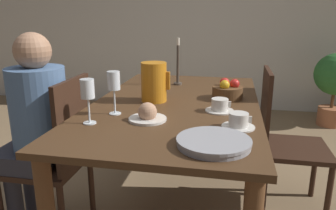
# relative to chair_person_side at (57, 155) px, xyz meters

# --- Properties ---
(wall_back) EXTENTS (10.00, 0.06, 2.60)m
(wall_back) POSITION_rel_chair_person_side_xyz_m (0.65, 2.90, 0.81)
(wall_back) COLOR beige
(wall_back) RESTS_ON ground_plane
(dining_table) EXTENTS (0.92, 1.61, 0.77)m
(dining_table) POSITION_rel_chair_person_side_xyz_m (0.65, 0.23, 0.17)
(dining_table) COLOR #472D19
(dining_table) RESTS_ON ground_plane
(chair_person_side) EXTENTS (0.42, 0.42, 0.93)m
(chair_person_side) POSITION_rel_chair_person_side_xyz_m (0.00, 0.00, 0.00)
(chair_person_side) COLOR #331E14
(chair_person_side) RESTS_ON ground_plane
(chair_opposite) EXTENTS (0.42, 0.42, 0.93)m
(chair_opposite) POSITION_rel_chair_person_side_xyz_m (1.29, 0.50, 0.00)
(chair_opposite) COLOR #331E14
(chair_opposite) RESTS_ON ground_plane
(person_seated) EXTENTS (0.39, 0.41, 1.17)m
(person_seated) POSITION_rel_chair_person_side_xyz_m (-0.09, -0.03, 0.20)
(person_seated) COLOR #33333D
(person_seated) RESTS_ON ground_plane
(red_pitcher) EXTENTS (0.17, 0.15, 0.22)m
(red_pitcher) POSITION_rel_chair_person_side_xyz_m (0.52, 0.23, 0.40)
(red_pitcher) COLOR orange
(red_pitcher) RESTS_ON dining_table
(wine_glass_water) EXTENTS (0.06, 0.06, 0.22)m
(wine_glass_water) POSITION_rel_chair_person_side_xyz_m (0.38, -0.05, 0.45)
(wine_glass_water) COLOR white
(wine_glass_water) RESTS_ON dining_table
(wine_glass_juice) EXTENTS (0.06, 0.06, 0.21)m
(wine_glass_juice) POSITION_rel_chair_person_side_xyz_m (0.32, -0.21, 0.44)
(wine_glass_juice) COLOR white
(wine_glass_juice) RESTS_ON dining_table
(teacup_near_person) EXTENTS (0.15, 0.15, 0.07)m
(teacup_near_person) POSITION_rel_chair_person_side_xyz_m (0.99, -0.14, 0.31)
(teacup_near_person) COLOR silver
(teacup_near_person) RESTS_ON dining_table
(teacup_across) EXTENTS (0.15, 0.15, 0.07)m
(teacup_across) POSITION_rel_chair_person_side_xyz_m (0.90, 0.09, 0.31)
(teacup_across) COLOR silver
(teacup_across) RESTS_ON dining_table
(serving_tray) EXTENTS (0.29, 0.29, 0.03)m
(serving_tray) POSITION_rel_chair_person_side_xyz_m (0.90, -0.37, 0.30)
(serving_tray) COLOR #9E9EA3
(serving_tray) RESTS_ON dining_table
(bread_plate) EXTENTS (0.18, 0.18, 0.09)m
(bread_plate) POSITION_rel_chair_person_side_xyz_m (0.57, -0.12, 0.31)
(bread_plate) COLOR silver
(bread_plate) RESTS_ON dining_table
(fruit_bowl) EXTENTS (0.18, 0.18, 0.12)m
(fruit_bowl) POSITION_rel_chair_person_side_xyz_m (0.93, 0.36, 0.33)
(fruit_bowl) COLOR brown
(fruit_bowl) RESTS_ON dining_table
(candlestick_tall) EXTENTS (0.06, 0.06, 0.33)m
(candlestick_tall) POSITION_rel_chair_person_side_xyz_m (0.58, 0.69, 0.41)
(candlestick_tall) COLOR #4C4238
(candlestick_tall) RESTS_ON dining_table
(potted_plant) EXTENTS (0.47, 0.47, 0.84)m
(potted_plant) POSITION_rel_chair_person_side_xyz_m (2.10, 2.36, 0.04)
(potted_plant) COLOR #A8603D
(potted_plant) RESTS_ON ground_plane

